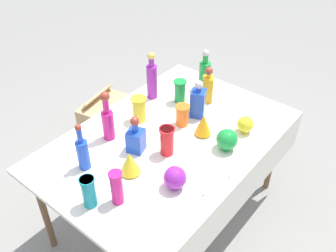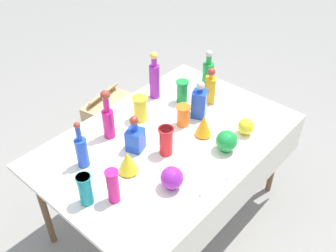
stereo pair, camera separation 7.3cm
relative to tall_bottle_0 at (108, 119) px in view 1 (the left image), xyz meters
The scene contains 24 objects.
ground_plane 0.98m from the tall_bottle_0, 51.96° to the right, with size 40.00×40.00×0.00m, color gray.
display_table 0.46m from the tall_bottle_0, 54.94° to the right, with size 1.67×1.12×0.76m.
tall_bottle_0 is the anchor object (origin of this frame).
tall_bottle_1 0.30m from the tall_bottle_0, 162.78° to the right, with size 0.07×0.07×0.32m.
tall_bottle_2 0.55m from the tall_bottle_0, 10.35° to the left, with size 0.08×0.08×0.37m.
tall_bottle_3 0.91m from the tall_bottle_0, ahead, with size 0.09×0.09×0.32m.
square_decanter_0 0.64m from the tall_bottle_0, 27.83° to the right, with size 0.13×0.13×0.28m.
square_decanter_1 0.23m from the tall_bottle_0, 84.43° to the right, with size 0.12×0.12×0.25m.
square_decanter_2 0.80m from the tall_bottle_0, 18.19° to the right, with size 0.11×0.11×0.28m.
slender_vase_0 0.55m from the tall_bottle_0, 129.02° to the right, with size 0.08×0.08×0.21m.
slender_vase_1 0.27m from the tall_bottle_0, ahead, with size 0.11×0.11×0.18m.
slender_vase_2 0.63m from the tall_bottle_0, ahead, with size 0.10×0.10×0.17m.
slender_vase_3 0.56m from the tall_bottle_0, 143.99° to the right, with size 0.08×0.08×0.19m.
slender_vase_4 0.50m from the tall_bottle_0, 34.15° to the right, with size 0.10×0.10×0.15m.
slender_vase_5 0.41m from the tall_bottle_0, 72.71° to the right, with size 0.10×0.10×0.19m.
fluted_vase_0 0.37m from the tall_bottle_0, 114.22° to the right, with size 0.12×0.12×0.15m.
fluted_vase_1 0.62m from the tall_bottle_0, 47.84° to the right, with size 0.11×0.11×0.16m.
round_bowl_0 0.90m from the tall_bottle_0, 47.19° to the right, with size 0.11×0.11×0.12m.
round_bowl_1 0.76m from the tall_bottle_0, 59.41° to the right, with size 0.14×0.14×0.14m.
round_bowl_2 0.61m from the tall_bottle_0, 97.00° to the right, with size 0.13×0.13×0.14m.
price_tag_left 1.06m from the tall_bottle_0, 47.76° to the right, with size 0.04×0.01×0.03m, color white.
price_tag_center 0.84m from the tall_bottle_0, 75.59° to the right, with size 0.05×0.01×0.04m, color white.
price_tag_right 0.77m from the tall_bottle_0, 89.64° to the right, with size 0.06×0.01×0.04m, color white.
cardboard_box_behind_left 1.33m from the tall_bottle_0, 50.47° to the left, with size 0.55×0.45×0.37m.
Camera 1 is at (-1.46, -1.19, 2.32)m, focal length 40.00 mm.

